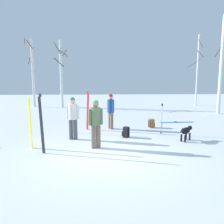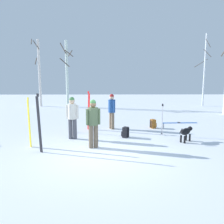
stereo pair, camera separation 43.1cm
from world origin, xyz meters
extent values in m
plane|color=white|center=(0.00, 0.00, 0.00)|extent=(60.00, 60.00, 0.00)
cylinder|color=#72604C|center=(-0.20, 0.77, 0.41)|extent=(0.16, 0.16, 0.82)
cylinder|color=#72604C|center=(-0.37, 0.71, 0.41)|extent=(0.16, 0.16, 0.82)
cylinder|color=#566B47|center=(-0.29, 0.74, 1.13)|extent=(0.34, 0.34, 0.62)
sphere|color=#997051|center=(-0.29, 0.74, 1.55)|extent=(0.22, 0.22, 0.22)
sphere|color=#4C8C4C|center=(-0.29, 0.74, 1.61)|extent=(0.21, 0.21, 0.21)
cylinder|color=#566B47|center=(-0.09, 0.81, 1.11)|extent=(0.10, 0.10, 0.56)
cylinder|color=#566B47|center=(-0.49, 0.67, 1.11)|extent=(0.10, 0.10, 0.56)
cylinder|color=#72604C|center=(0.44, 3.68, 0.41)|extent=(0.16, 0.16, 0.82)
cylinder|color=#72604C|center=(0.35, 3.84, 0.41)|extent=(0.16, 0.16, 0.82)
cylinder|color=#1E478C|center=(0.40, 3.76, 1.13)|extent=(0.34, 0.34, 0.62)
sphere|color=beige|center=(0.40, 3.76, 1.55)|extent=(0.22, 0.22, 0.22)
sphere|color=#B22626|center=(0.40, 3.76, 1.61)|extent=(0.21, 0.21, 0.21)
cylinder|color=#1E478C|center=(0.50, 3.58, 1.11)|extent=(0.10, 0.10, 0.56)
cylinder|color=#1E478C|center=(0.29, 3.94, 1.11)|extent=(0.10, 0.10, 0.56)
cylinder|color=#4C4C56|center=(-1.13, 1.93, 0.41)|extent=(0.16, 0.16, 0.82)
cylinder|color=#4C4C56|center=(-1.31, 1.94, 0.41)|extent=(0.16, 0.16, 0.82)
cylinder|color=silver|center=(-1.22, 1.94, 1.13)|extent=(0.34, 0.34, 0.62)
sphere|color=beige|center=(-1.22, 1.94, 1.55)|extent=(0.22, 0.22, 0.22)
sphere|color=#4C8C4C|center=(-1.22, 1.94, 1.61)|extent=(0.21, 0.21, 0.21)
cylinder|color=silver|center=(-1.01, 1.92, 1.11)|extent=(0.10, 0.10, 0.56)
cylinder|color=silver|center=(-1.43, 1.95, 1.11)|extent=(0.10, 0.10, 0.56)
ellipsoid|color=black|center=(3.23, 1.43, 0.41)|extent=(0.59, 0.56, 0.26)
sphere|color=black|center=(3.48, 1.65, 0.48)|extent=(0.18, 0.18, 0.18)
ellipsoid|color=black|center=(3.53, 1.69, 0.46)|extent=(0.11, 0.11, 0.06)
cylinder|color=black|center=(2.97, 1.19, 0.49)|extent=(0.17, 0.15, 0.17)
cylinder|color=black|center=(3.32, 1.61, 0.14)|extent=(0.07, 0.07, 0.28)
cylinder|color=black|center=(3.42, 1.50, 0.14)|extent=(0.07, 0.07, 0.28)
cylinder|color=black|center=(3.03, 1.35, 0.14)|extent=(0.07, 0.07, 0.28)
cylinder|color=black|center=(3.13, 1.24, 0.14)|extent=(0.07, 0.07, 0.28)
cube|color=yellow|center=(-2.59, 0.90, 0.85)|extent=(0.10, 0.11, 1.69)
cube|color=yellow|center=(-2.59, 0.90, 1.73)|extent=(0.05, 0.06, 0.10)
cube|color=yellow|center=(-2.55, 0.85, 0.85)|extent=(0.10, 0.11, 1.69)
cube|color=yellow|center=(-2.55, 0.85, 1.73)|extent=(0.05, 0.06, 0.10)
cube|color=red|center=(-0.69, 3.57, 0.88)|extent=(0.13, 0.15, 1.77)
cube|color=red|center=(-0.69, 3.57, 1.81)|extent=(0.05, 0.06, 0.10)
cube|color=red|center=(-0.73, 3.62, 0.88)|extent=(0.13, 0.15, 1.77)
cube|color=red|center=(-0.73, 3.62, 1.81)|extent=(0.05, 0.06, 0.10)
cube|color=black|center=(-2.05, 0.31, 0.93)|extent=(0.15, 0.12, 1.86)
cube|color=black|center=(-2.05, 0.31, 1.90)|extent=(0.06, 0.05, 0.10)
cube|color=black|center=(-2.00, 0.28, 0.93)|extent=(0.15, 0.12, 1.86)
cube|color=black|center=(-2.00, 0.28, 1.90)|extent=(0.06, 0.05, 0.10)
cube|color=blue|center=(4.23, 5.21, 0.01)|extent=(1.94, 0.11, 0.02)
cube|color=#333338|center=(4.18, 5.21, 0.03)|extent=(0.12, 0.07, 0.03)
cube|color=blue|center=(4.23, 5.11, 0.01)|extent=(1.94, 0.11, 0.02)
cube|color=#333338|center=(4.18, 5.11, 0.03)|extent=(0.12, 0.07, 0.03)
cylinder|color=#B2B2BC|center=(2.56, 2.53, 0.64)|extent=(0.02, 0.10, 1.27)
cylinder|color=black|center=(2.56, 2.53, 1.32)|extent=(0.04, 0.04, 0.10)
cylinder|color=black|center=(2.56, 2.53, 0.07)|extent=(0.07, 0.07, 0.01)
cylinder|color=#B2B2BC|center=(2.56, 2.41, 0.64)|extent=(0.02, 0.10, 1.27)
cylinder|color=black|center=(2.56, 2.41, 1.32)|extent=(0.04, 0.04, 0.10)
cylinder|color=black|center=(2.56, 2.41, 0.07)|extent=(0.07, 0.07, 0.01)
cylinder|color=#B2B2BC|center=(-1.32, 3.09, 0.71)|extent=(0.02, 0.10, 1.42)
cylinder|color=black|center=(-1.32, 3.09, 1.47)|extent=(0.04, 0.04, 0.10)
cylinder|color=black|center=(-1.32, 3.09, 0.07)|extent=(0.07, 0.07, 0.01)
cylinder|color=#B2B2BC|center=(-1.32, 2.95, 0.71)|extent=(0.02, 0.10, 1.42)
cylinder|color=black|center=(-1.32, 2.95, 1.47)|extent=(0.04, 0.04, 0.10)
cylinder|color=black|center=(-1.32, 2.95, 0.07)|extent=(0.07, 0.07, 0.01)
cube|color=#99591E|center=(2.46, 3.88, 0.22)|extent=(0.28, 0.31, 0.44)
cube|color=#99591E|center=(2.58, 3.93, 0.15)|extent=(0.13, 0.20, 0.20)
cube|color=black|center=(2.37, 3.78, 0.22)|extent=(0.04, 0.04, 0.37)
cube|color=black|center=(2.32, 3.91, 0.22)|extent=(0.04, 0.04, 0.37)
cube|color=black|center=(0.95, 2.11, 0.22)|extent=(0.29, 0.32, 0.44)
cube|color=black|center=(0.84, 2.16, 0.15)|extent=(0.14, 0.20, 0.20)
cube|color=black|center=(1.09, 2.12, 0.22)|extent=(0.04, 0.04, 0.37)
cube|color=black|center=(1.03, 1.99, 0.22)|extent=(0.04, 0.04, 0.37)
cylinder|color=silver|center=(2.99, 3.88, 0.10)|extent=(0.06, 0.06, 0.20)
cylinder|color=black|center=(2.99, 3.88, 0.21)|extent=(0.04, 0.04, 0.02)
cylinder|color=silver|center=(-6.03, 13.21, 2.99)|extent=(0.21, 0.21, 5.97)
cylinder|color=brown|center=(-6.30, 13.21, 4.08)|extent=(0.08, 0.60, 0.65)
cylinder|color=brown|center=(-6.56, 13.06, 5.74)|extent=(0.39, 1.12, 0.66)
cylinder|color=brown|center=(-6.11, 12.94, 5.43)|extent=(0.63, 0.26, 0.83)
cylinder|color=silver|center=(-3.49, 12.94, 2.93)|extent=(0.23, 0.23, 5.85)
cylinder|color=brown|center=(-3.21, 13.16, 4.75)|extent=(0.54, 0.66, 0.49)
cylinder|color=brown|center=(-3.21, 12.65, 4.69)|extent=(0.65, 0.66, 0.53)
cylinder|color=brown|center=(-3.71, 12.64, 5.09)|extent=(0.70, 0.53, 1.05)
cylinder|color=brown|center=(-3.60, 12.52, 3.91)|extent=(0.91, 0.30, 0.80)
cylinder|color=silver|center=(8.94, 13.17, 3.25)|extent=(0.14, 0.14, 6.51)
cylinder|color=brown|center=(9.01, 12.91, 5.63)|extent=(0.57, 0.19, 0.72)
cylinder|color=brown|center=(8.95, 12.81, 4.75)|extent=(0.76, 0.07, 0.71)
cylinder|color=brown|center=(8.86, 13.81, 3.97)|extent=(1.31, 0.22, 0.81)
camera|label=1|loc=(-0.16, -6.66, 2.36)|focal=34.67mm
camera|label=2|loc=(0.28, -6.68, 2.36)|focal=34.67mm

